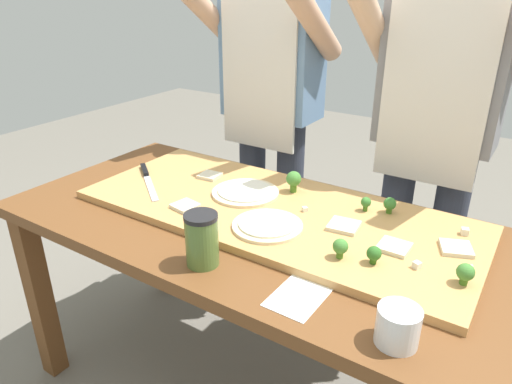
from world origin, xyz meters
The scene contains 25 objects.
prep_table centered at (0.00, 0.00, 0.65)m, with size 1.72×0.78×0.75m.
cutting_board centered at (-0.02, 0.07, 0.76)m, with size 1.26×0.53×0.02m, color tan.
chefs_knife centered at (-0.54, 0.02, 0.78)m, with size 0.27×0.22×0.02m.
pizza_whole_white_garlic centered at (-0.16, 0.10, 0.78)m, with size 0.23×0.23×0.02m.
pizza_whole_cheese_artichoke centered at (0.03, -0.05, 0.78)m, with size 0.21×0.21×0.02m.
pizza_slice_far_left centered at (-0.26, -0.09, 0.78)m, with size 0.07×0.07×0.01m, color beige.
pizza_slice_center centered at (0.38, 0.03, 0.78)m, with size 0.08×0.08×0.01m, color beige.
pizza_slice_far_right centered at (-0.35, 0.16, 0.78)m, with size 0.07×0.07×0.01m, color beige.
pizza_slice_near_right centered at (0.52, 0.12, 0.78)m, with size 0.08×0.08×0.01m, color beige.
pizza_slice_near_left centered at (0.22, 0.07, 0.78)m, with size 0.08×0.08×0.01m, color beige.
broccoli_floret_front_mid centered at (0.35, -0.07, 0.80)m, with size 0.04×0.04×0.05m.
broccoli_floret_back_left centered at (0.23, 0.21, 0.80)m, with size 0.03×0.03×0.05m.
broccoli_floret_front_right centered at (-0.03, 0.21, 0.82)m, with size 0.05×0.05×0.07m.
broccoli_floret_front_left centered at (0.30, 0.23, 0.80)m, with size 0.04×0.04×0.05m.
broccoli_floret_center_left centered at (0.27, -0.09, 0.80)m, with size 0.04×0.04×0.05m.
broccoli_floret_back_mid centered at (0.57, -0.03, 0.80)m, with size 0.04×0.04×0.05m.
cheese_crumble_a centered at (0.45, -0.03, 0.78)m, with size 0.02×0.02×0.02m, color silver.
cheese_crumble_b centered at (0.57, 0.04, 0.78)m, with size 0.01×0.01×0.01m, color silver.
cheese_crumble_c centered at (0.52, 0.22, 0.78)m, with size 0.02×0.02×0.02m, color silver.
cheese_crumble_d centered at (0.07, 0.10, 0.78)m, with size 0.01×0.01×0.01m, color silver.
flour_cup centered at (0.49, -0.29, 0.78)m, with size 0.09×0.09×0.08m.
sauce_jar centered at (-0.03, -0.28, 0.82)m, with size 0.09×0.09×0.15m.
recipe_note centered at (0.25, -0.27, 0.75)m, with size 0.11×0.15×0.00m, color white.
cook_left centered at (-0.36, 0.60, 1.00)m, with size 0.54×0.39×1.67m.
cook_right centered at (0.32, 0.60, 1.00)m, with size 0.54×0.39×1.67m.
Camera 1 is at (0.66, -1.08, 1.43)m, focal length 32.73 mm.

